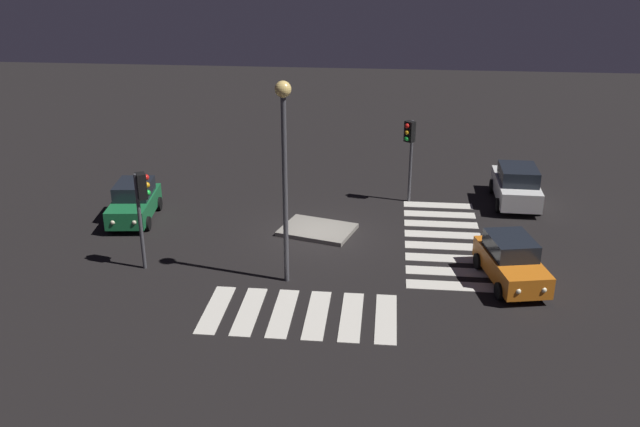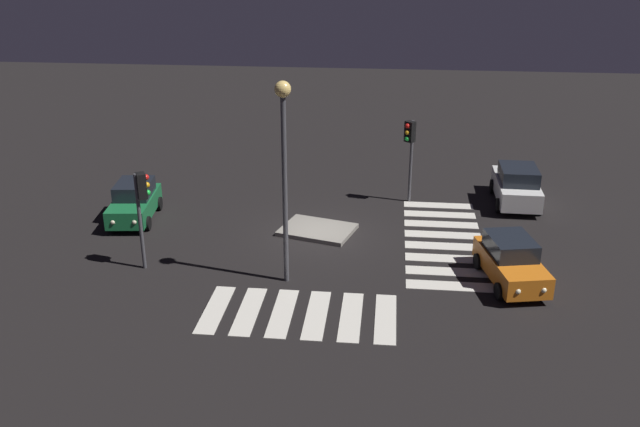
{
  "view_description": "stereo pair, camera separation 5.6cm",
  "coord_description": "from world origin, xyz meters",
  "px_view_note": "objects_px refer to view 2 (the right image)",
  "views": [
    {
      "loc": [
        2.73,
        -26.25,
        11.68
      ],
      "look_at": [
        0.0,
        0.0,
        1.0
      ],
      "focal_mm": 38.3,
      "sensor_mm": 36.0,
      "label": 1
    },
    {
      "loc": [
        2.78,
        -26.24,
        11.68
      ],
      "look_at": [
        0.0,
        0.0,
        1.0
      ],
      "focal_mm": 38.3,
      "sensor_mm": 36.0,
      "label": 2
    }
  ],
  "objects_px": {
    "traffic_light_south": "(142,197)",
    "traffic_island": "(317,230)",
    "traffic_light_north": "(410,141)",
    "car_green": "(134,202)",
    "street_lamp": "(284,148)",
    "car_orange": "(511,261)",
    "car_white": "(517,185)"
  },
  "relations": [
    {
      "from": "car_white",
      "to": "traffic_light_north",
      "type": "bearing_deg",
      "value": 94.95
    },
    {
      "from": "traffic_light_north",
      "to": "street_lamp",
      "type": "xyz_separation_m",
      "value": [
        -4.49,
        -8.54,
        2.05
      ]
    },
    {
      "from": "traffic_island",
      "to": "car_orange",
      "type": "relative_size",
      "value": 0.85
    },
    {
      "from": "car_green",
      "to": "street_lamp",
      "type": "relative_size",
      "value": 0.54
    },
    {
      "from": "car_green",
      "to": "traffic_island",
      "type": "bearing_deg",
      "value": 79.37
    },
    {
      "from": "car_orange",
      "to": "car_green",
      "type": "height_order",
      "value": "car_green"
    },
    {
      "from": "traffic_island",
      "to": "traffic_light_north",
      "type": "bearing_deg",
      "value": 45.88
    },
    {
      "from": "car_white",
      "to": "street_lamp",
      "type": "bearing_deg",
      "value": 134.01
    },
    {
      "from": "traffic_island",
      "to": "car_green",
      "type": "height_order",
      "value": "car_green"
    },
    {
      "from": "traffic_island",
      "to": "car_white",
      "type": "relative_size",
      "value": 0.8
    },
    {
      "from": "car_orange",
      "to": "car_green",
      "type": "relative_size",
      "value": 1.02
    },
    {
      "from": "traffic_light_south",
      "to": "car_orange",
      "type": "bearing_deg",
      "value": -29.58
    },
    {
      "from": "traffic_island",
      "to": "traffic_light_south",
      "type": "relative_size",
      "value": 0.92
    },
    {
      "from": "car_green",
      "to": "traffic_light_north",
      "type": "xyz_separation_m",
      "value": [
        12.09,
        3.4,
        2.17
      ]
    },
    {
      "from": "traffic_island",
      "to": "traffic_light_north",
      "type": "height_order",
      "value": "traffic_light_north"
    },
    {
      "from": "traffic_light_south",
      "to": "traffic_light_north",
      "type": "bearing_deg",
      "value": 8.37
    },
    {
      "from": "car_green",
      "to": "traffic_light_south",
      "type": "xyz_separation_m",
      "value": [
        2.19,
        -4.61,
        2.04
      ]
    },
    {
      "from": "traffic_light_south",
      "to": "traffic_island",
      "type": "bearing_deg",
      "value": 3.12
    },
    {
      "from": "traffic_island",
      "to": "street_lamp",
      "type": "relative_size",
      "value": 0.47
    },
    {
      "from": "traffic_island",
      "to": "car_white",
      "type": "xyz_separation_m",
      "value": [
        8.93,
        4.31,
        0.83
      ]
    },
    {
      "from": "car_orange",
      "to": "street_lamp",
      "type": "distance_m",
      "value": 9.17
    },
    {
      "from": "car_white",
      "to": "traffic_light_north",
      "type": "relative_size",
      "value": 1.1
    },
    {
      "from": "traffic_island",
      "to": "car_orange",
      "type": "xyz_separation_m",
      "value": [
        7.47,
        -3.79,
        0.73
      ]
    },
    {
      "from": "car_white",
      "to": "car_orange",
      "type": "bearing_deg",
      "value": 170.88
    },
    {
      "from": "car_white",
      "to": "traffic_light_north",
      "type": "xyz_separation_m",
      "value": [
        -5.08,
        -0.34,
        2.08
      ]
    },
    {
      "from": "traffic_light_south",
      "to": "car_green",
      "type": "bearing_deg",
      "value": 84.79
    },
    {
      "from": "car_white",
      "to": "car_green",
      "type": "height_order",
      "value": "car_white"
    },
    {
      "from": "traffic_island",
      "to": "traffic_light_north",
      "type": "relative_size",
      "value": 0.88
    },
    {
      "from": "car_orange",
      "to": "street_lamp",
      "type": "xyz_separation_m",
      "value": [
        -8.1,
        -0.78,
        4.22
      ]
    },
    {
      "from": "car_orange",
      "to": "car_green",
      "type": "xyz_separation_m",
      "value": [
        -15.7,
        4.36,
        0.0
      ]
    },
    {
      "from": "traffic_island",
      "to": "street_lamp",
      "type": "distance_m",
      "value": 6.77
    },
    {
      "from": "traffic_light_south",
      "to": "street_lamp",
      "type": "height_order",
      "value": "street_lamp"
    }
  ]
}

